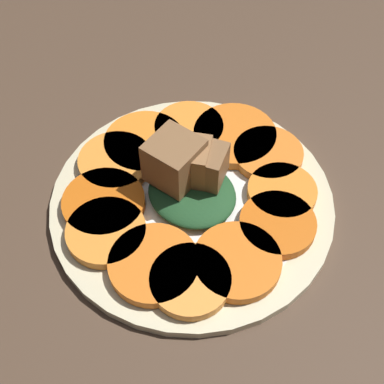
% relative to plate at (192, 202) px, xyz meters
% --- Properties ---
extents(table_slab, '(1.20, 1.20, 0.02)m').
position_rel_plate_xyz_m(table_slab, '(0.00, 0.00, -0.02)').
color(table_slab, '#4C3828').
rests_on(table_slab, ground).
extents(plate, '(0.28, 0.28, 0.01)m').
position_rel_plate_xyz_m(plate, '(0.00, 0.00, 0.00)').
color(plate, beige).
rests_on(plate, table_slab).
extents(carrot_slice_0, '(0.08, 0.08, 0.01)m').
position_rel_plate_xyz_m(carrot_slice_0, '(0.03, -0.08, 0.01)').
color(carrot_slice_0, orange).
rests_on(carrot_slice_0, plate).
extents(carrot_slice_1, '(0.07, 0.07, 0.01)m').
position_rel_plate_xyz_m(carrot_slice_1, '(0.06, -0.07, 0.01)').
color(carrot_slice_1, '#F99438').
rests_on(carrot_slice_1, plate).
extents(carrot_slice_2, '(0.08, 0.08, 0.01)m').
position_rel_plate_xyz_m(carrot_slice_2, '(0.08, -0.03, 0.01)').
color(carrot_slice_2, orange).
rests_on(carrot_slice_2, plate).
extents(carrot_slice_3, '(0.07, 0.07, 0.01)m').
position_rel_plate_xyz_m(carrot_slice_3, '(0.08, 0.03, 0.01)').
color(carrot_slice_3, '#D45F12').
rests_on(carrot_slice_3, plate).
extents(carrot_slice_4, '(0.07, 0.07, 0.01)m').
position_rel_plate_xyz_m(carrot_slice_4, '(0.06, 0.06, 0.01)').
color(carrot_slice_4, orange).
rests_on(carrot_slice_4, plate).
extents(carrot_slice_5, '(0.07, 0.07, 0.01)m').
position_rel_plate_xyz_m(carrot_slice_5, '(0.02, 0.09, 0.01)').
color(carrot_slice_5, orange).
rests_on(carrot_slice_5, plate).
extents(carrot_slice_6, '(0.09, 0.09, 0.01)m').
position_rel_plate_xyz_m(carrot_slice_6, '(-0.02, 0.09, 0.01)').
color(carrot_slice_6, orange).
rests_on(carrot_slice_6, plate).
extents(carrot_slice_7, '(0.07, 0.07, 0.01)m').
position_rel_plate_xyz_m(carrot_slice_7, '(-0.06, 0.06, 0.01)').
color(carrot_slice_7, orange).
rests_on(carrot_slice_7, plate).
extents(carrot_slice_8, '(0.08, 0.08, 0.01)m').
position_rel_plate_xyz_m(carrot_slice_8, '(-0.08, 0.02, 0.01)').
color(carrot_slice_8, orange).
rests_on(carrot_slice_8, plate).
extents(carrot_slice_9, '(0.08, 0.08, 0.01)m').
position_rel_plate_xyz_m(carrot_slice_9, '(-0.09, -0.02, 0.01)').
color(carrot_slice_9, orange).
rests_on(carrot_slice_9, plate).
extents(carrot_slice_10, '(0.08, 0.08, 0.01)m').
position_rel_plate_xyz_m(carrot_slice_10, '(-0.06, -0.06, 0.01)').
color(carrot_slice_10, '#D45F12').
rests_on(carrot_slice_10, plate).
extents(carrot_slice_11, '(0.07, 0.07, 0.01)m').
position_rel_plate_xyz_m(carrot_slice_11, '(-0.03, -0.08, 0.01)').
color(carrot_slice_11, orange).
rests_on(carrot_slice_11, plate).
extents(center_pile, '(0.09, 0.08, 0.06)m').
position_rel_plate_xyz_m(center_pile, '(-0.01, 0.01, 0.03)').
color(center_pile, '#1E4723').
rests_on(center_pile, plate).
extents(fork, '(0.17, 0.05, 0.00)m').
position_rel_plate_xyz_m(fork, '(-0.02, -0.06, 0.01)').
color(fork, '#B2B2B7').
rests_on(fork, plate).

